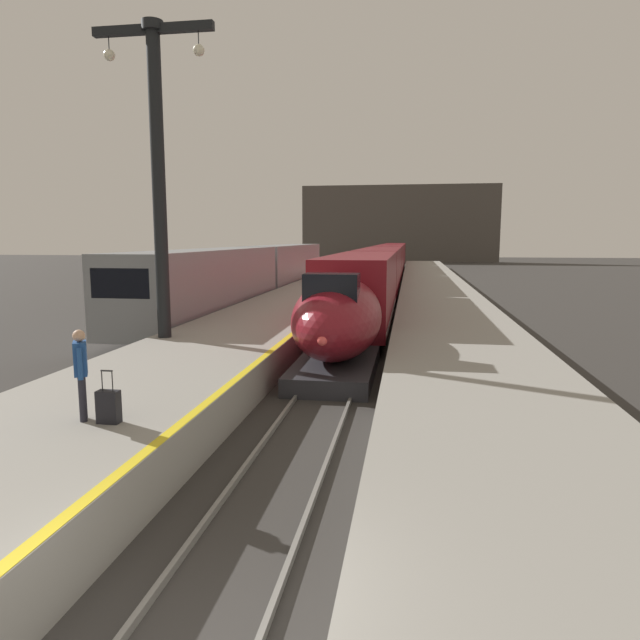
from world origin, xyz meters
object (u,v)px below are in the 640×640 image
(regional_train_adjacent, at_px, (255,272))
(highspeed_train_main, at_px, (385,265))
(rolling_suitcase, at_px, (109,407))
(station_column_mid, at_px, (158,155))
(passenger_near_edge, at_px, (81,368))

(regional_train_adjacent, bearing_deg, highspeed_train_main, 60.44)
(highspeed_train_main, height_order, rolling_suitcase, highspeed_train_main)
(station_column_mid, relative_size, rolling_suitcase, 10.26)
(highspeed_train_main, height_order, regional_train_adjacent, regional_train_adjacent)
(regional_train_adjacent, distance_m, passenger_near_edge, 28.24)
(station_column_mid, height_order, rolling_suitcase, station_column_mid)
(station_column_mid, relative_size, passenger_near_edge, 5.96)
(highspeed_train_main, distance_m, rolling_suitcase, 42.35)
(station_column_mid, bearing_deg, regional_train_adjacent, 96.49)
(regional_train_adjacent, xyz_separation_m, rolling_suitcase, (5.03, -27.96, -0.77))
(regional_train_adjacent, distance_m, station_column_mid, 20.07)
(highspeed_train_main, height_order, passenger_near_edge, highspeed_train_main)
(highspeed_train_main, bearing_deg, regional_train_adjacent, -119.56)
(highspeed_train_main, bearing_deg, passenger_near_edge, -94.91)
(station_column_mid, distance_m, passenger_near_edge, 10.16)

